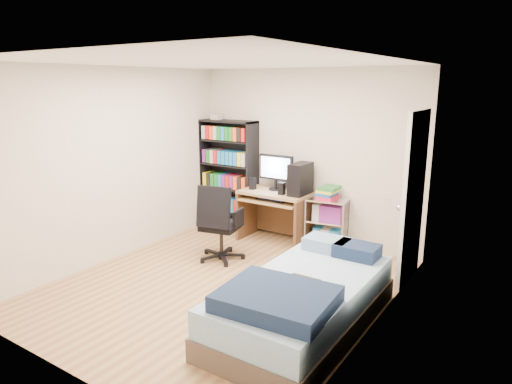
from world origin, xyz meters
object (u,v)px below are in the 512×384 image
Objects in this scene: computer_desk at (283,197)px; office_chair at (220,236)px; media_shelf at (228,173)px; bed at (303,301)px.

computer_desk is 1.24× the size of office_chair.
computer_desk is at bearing -8.15° from media_shelf.
computer_desk reaches higher than bed.
media_shelf is at bearing 139.16° from bed.
bed is at bearing -40.84° from media_shelf.
office_chair is at bearing 151.70° from bed.
computer_desk is 1.18m from office_chair.
media_shelf is 1.74× the size of office_chair.
computer_desk is at bearing 60.54° from office_chair.
office_chair reaches higher than bed.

